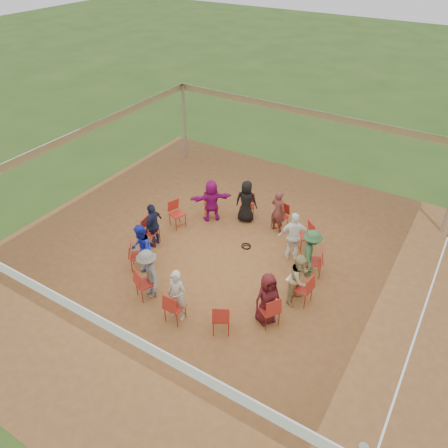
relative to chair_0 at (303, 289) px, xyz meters
The scene contains 29 objects.
ground 2.50m from the chair_0, behind, with size 80.00×80.00×0.00m, color #2A4917.
dirt_patch 2.50m from the chair_0, behind, with size 13.00×13.00×0.00m, color brown.
tent 3.12m from the chair_0, behind, with size 10.33×10.33×3.00m.
chair_0 is the anchor object (origin of this frame).
chair_1 1.18m from the chair_0, 98.25° to the left, with size 0.42×0.44×0.90m, color #A0231A, non-canonical shape.
chair_2 2.28m from the chair_0, 112.09° to the left, with size 0.42×0.44×0.90m, color #A0231A, non-canonical shape.
chair_3 3.26m from the chair_0, 125.94° to the left, with size 0.42×0.44×0.90m, color #A0231A, non-canonical shape.
chair_4 4.04m from the chair_0, 139.79° to the left, with size 0.42×0.44×0.90m, color #A0231A, non-canonical shape.
chair_5 4.59m from the chair_0, 153.63° to the left, with size 0.42×0.44×0.90m, color #A0231A, non-canonical shape.
chair_6 4.88m from the chair_0, 167.48° to the left, with size 0.42×0.44×0.90m, color #A0231A, non-canonical shape.
chair_7 4.88m from the chair_0, behind, with size 0.42×0.44×0.90m, color #A0231A, non-canonical shape.
chair_8 4.59m from the chair_0, 164.83° to the right, with size 0.42×0.44×0.90m, color #A0231A, non-canonical shape.
chair_9 4.04m from the chair_0, 150.98° to the right, with size 0.42×0.44×0.90m, color #A0231A, non-canonical shape.
chair_10 3.26m from the chair_0, 137.14° to the right, with size 0.42×0.44×0.90m, color #A0231A, non-canonical shape.
chair_11 2.28m from the chair_0, 123.29° to the right, with size 0.42×0.44×0.90m, color #A0231A, non-canonical shape.
chair_12 1.18m from the chair_0, 109.45° to the right, with size 0.42×0.44×0.90m, color #A0231A, non-canonical shape.
person_seated_0 0.30m from the chair_0, behind, with size 0.70×0.40×1.44m, color tan.
person_seated_1 1.19m from the chair_0, 104.05° to the left, with size 0.93×0.46×1.44m, color #2C5533.
person_seated_2 3.19m from the chair_0, 127.56° to the left, with size 0.53×0.35×1.44m, color #592B27.
person_seated_3 3.95m from the chair_0, 140.78° to the left, with size 0.70×0.39×1.44m, color black.
person_seated_4 4.49m from the chair_0, 154.18° to the left, with size 1.34×0.50×1.44m, color #910F71.
person_seated_5 4.77m from the chair_0, behind, with size 0.84×0.43×1.44m, color #181D3C.
person_seated_6 4.49m from the chair_0, 165.37° to the right, with size 0.70×0.40×1.44m, color #1827B1.
person_seated_7 3.95m from the chair_0, 151.97° to the right, with size 0.93×0.46×1.44m, color slate.
person_seated_8 3.19m from the chair_0, 138.76° to the right, with size 0.53×0.35×1.44m, color #ADA59A.
person_seated_9 1.19m from the chair_0, 115.25° to the right, with size 0.70×0.39×1.44m, color #421015.
standing_person 1.82m from the chair_0, 122.36° to the left, with size 0.91×0.46×1.55m, color white.
cable_coil 2.69m from the chair_0, 151.76° to the left, with size 0.35×0.35×0.03m.
laptop 0.36m from the chair_0, behind, with size 0.26×0.32×0.20m.
Camera 1 is at (5.01, -8.20, 8.18)m, focal length 35.00 mm.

